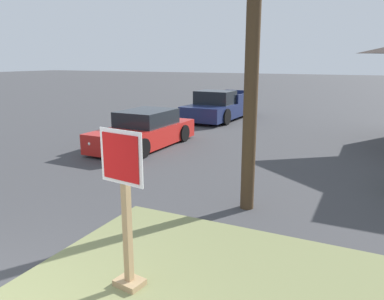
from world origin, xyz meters
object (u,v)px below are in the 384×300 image
(stop_sign, at_px, (126,216))
(parked_sedan_red, at_px, (144,131))
(pickup_truck_navy, at_px, (220,107))
(manhole_cover, at_px, (92,260))

(stop_sign, bearing_deg, parked_sedan_red, 121.51)
(stop_sign, xyz_separation_m, parked_sedan_red, (-4.46, 7.28, -0.52))
(stop_sign, bearing_deg, pickup_truck_navy, 107.10)
(stop_sign, height_order, manhole_cover, stop_sign)
(parked_sedan_red, distance_m, pickup_truck_navy, 6.90)
(manhole_cover, distance_m, pickup_truck_navy, 14.22)
(stop_sign, relative_size, parked_sedan_red, 0.48)
(stop_sign, distance_m, parked_sedan_red, 8.55)
(manhole_cover, relative_size, pickup_truck_navy, 0.13)
(parked_sedan_red, height_order, pickup_truck_navy, pickup_truck_navy)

